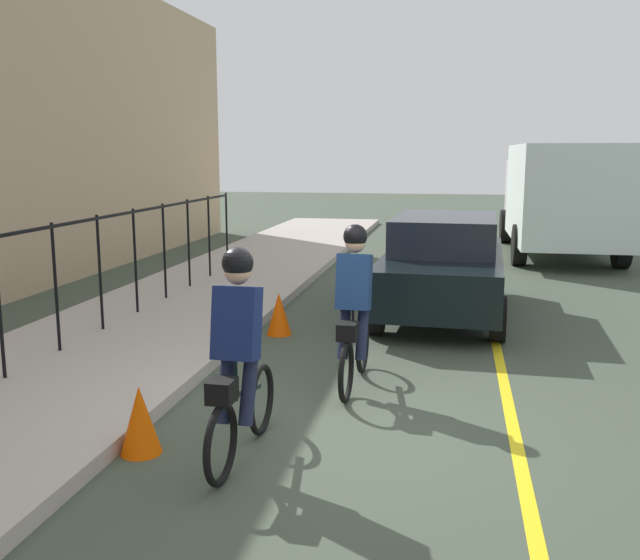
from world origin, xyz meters
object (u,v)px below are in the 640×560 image
at_px(parked_sedan_rear, 444,264).
at_px(box_truck_background, 561,195).
at_px(traffic_cone_near, 279,314).
at_px(cyclist_lead, 354,308).
at_px(traffic_cone_far, 140,420).
at_px(cyclist_follow, 238,357).

height_order(parked_sedan_rear, box_truck_background, box_truck_background).
relative_size(parked_sedan_rear, traffic_cone_near, 7.29).
relative_size(cyclist_lead, traffic_cone_far, 3.01).
bearing_deg(traffic_cone_far, parked_sedan_rear, -22.37).
distance_m(cyclist_lead, box_truck_background, 11.82).
bearing_deg(traffic_cone_far, cyclist_lead, -37.39).
distance_m(cyclist_lead, parked_sedan_rear, 4.04).
xyz_separation_m(traffic_cone_near, traffic_cone_far, (-4.20, 0.18, -0.00)).
bearing_deg(parked_sedan_rear, cyclist_lead, -10.20).
xyz_separation_m(box_truck_background, traffic_cone_far, (-13.28, 5.20, -1.25)).
relative_size(traffic_cone_near, traffic_cone_far, 1.01).
xyz_separation_m(cyclist_lead, traffic_cone_near, (2.15, 1.39, -0.60)).
distance_m(cyclist_follow, traffic_cone_near, 4.28).
height_order(cyclist_follow, parked_sedan_rear, cyclist_follow).
distance_m(box_truck_background, traffic_cone_far, 14.32).
relative_size(cyclist_follow, parked_sedan_rear, 0.41).
bearing_deg(traffic_cone_near, cyclist_follow, -170.36).
xyz_separation_m(cyclist_follow, traffic_cone_far, (-0.02, 0.89, -0.61)).
relative_size(cyclist_lead, box_truck_background, 0.27).
relative_size(box_truck_background, traffic_cone_near, 10.95).
bearing_deg(cyclist_follow, traffic_cone_far, 93.41).
height_order(cyclist_lead, cyclist_follow, same).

